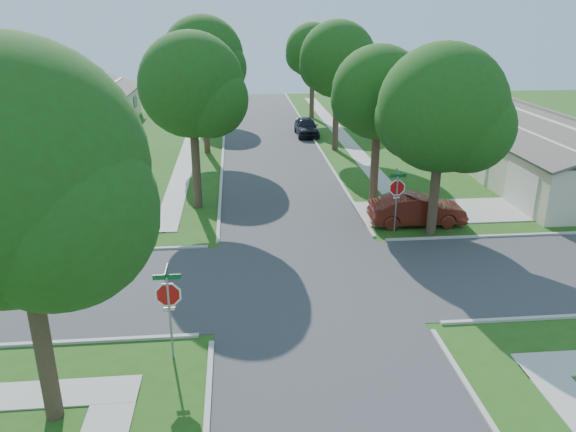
% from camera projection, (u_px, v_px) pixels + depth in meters
% --- Properties ---
extents(ground, '(100.00, 100.00, 0.00)m').
position_uv_depth(ground, '(308.00, 281.00, 21.71)').
color(ground, '#294C14').
rests_on(ground, ground).
extents(road_ns, '(7.00, 100.00, 0.02)m').
position_uv_depth(road_ns, '(308.00, 280.00, 21.71)').
color(road_ns, '#333335').
rests_on(road_ns, ground).
extents(sidewalk_ne, '(1.20, 40.00, 0.04)m').
position_uv_depth(sidewalk_ne, '(341.00, 135.00, 46.50)').
color(sidewalk_ne, '#9E9B91').
rests_on(sidewalk_ne, ground).
extents(sidewalk_nw, '(1.20, 40.00, 0.04)m').
position_uv_depth(sidewalk_nw, '(193.00, 138.00, 45.43)').
color(sidewalk_nw, '#9E9B91').
rests_on(sidewalk_nw, ground).
extents(driveway, '(8.80, 3.60, 0.05)m').
position_uv_depth(driveway, '(442.00, 211.00, 29.02)').
color(driveway, '#9E9B91').
rests_on(driveway, ground).
extents(stop_sign_sw, '(1.05, 0.80, 2.98)m').
position_uv_depth(stop_sign_sw, '(169.00, 299.00, 16.21)').
color(stop_sign_sw, gray).
rests_on(stop_sign_sw, ground).
extents(stop_sign_ne, '(1.05, 0.80, 2.98)m').
position_uv_depth(stop_sign_ne, '(397.00, 190.00, 25.80)').
color(stop_sign_ne, gray).
rests_on(stop_sign_ne, ground).
extents(tree_e_near, '(4.97, 4.80, 8.28)m').
position_uv_depth(tree_e_near, '(379.00, 97.00, 28.56)').
color(tree_e_near, '#38281C').
rests_on(tree_e_near, ground).
extents(tree_e_mid, '(5.59, 5.40, 9.21)m').
position_uv_depth(tree_e_mid, '(338.00, 63.00, 39.55)').
color(tree_e_mid, '#38281C').
rests_on(tree_e_mid, ground).
extents(tree_e_far, '(5.17, 5.00, 8.72)m').
position_uv_depth(tree_e_far, '(313.00, 53.00, 51.77)').
color(tree_e_far, '#38281C').
rests_on(tree_e_far, ground).
extents(tree_w_near, '(5.38, 5.20, 8.97)m').
position_uv_depth(tree_w_near, '(193.00, 90.00, 27.57)').
color(tree_w_near, '#38281C').
rests_on(tree_w_near, ground).
extents(tree_w_mid, '(5.80, 5.60, 9.56)m').
position_uv_depth(tree_w_mid, '(204.00, 61.00, 38.64)').
color(tree_w_mid, '#38281C').
rests_on(tree_w_mid, ground).
extents(tree_w_far, '(4.76, 4.60, 8.04)m').
position_uv_depth(tree_w_far, '(211.00, 59.00, 51.11)').
color(tree_w_far, '#38281C').
rests_on(tree_w_far, ground).
extents(tree_sw_corner, '(6.21, 6.00, 9.55)m').
position_uv_depth(tree_sw_corner, '(17.00, 185.00, 12.35)').
color(tree_sw_corner, '#38281C').
rests_on(tree_sw_corner, ground).
extents(tree_ne_corner, '(5.80, 5.60, 8.66)m').
position_uv_depth(tree_ne_corner, '(443.00, 114.00, 24.24)').
color(tree_ne_corner, '#38281C').
rests_on(tree_ne_corner, ground).
extents(house_ne_near, '(8.42, 13.60, 4.23)m').
position_uv_depth(house_ne_near, '(555.00, 160.00, 32.85)').
color(house_ne_near, beige).
rests_on(house_ne_near, ground).
extents(house_ne_far, '(8.42, 13.60, 4.23)m').
position_uv_depth(house_ne_far, '(446.00, 109.00, 49.64)').
color(house_ne_far, beige).
rests_on(house_ne_far, ground).
extents(house_nw_near, '(8.42, 13.60, 4.23)m').
position_uv_depth(house_nw_near, '(14.00, 156.00, 33.77)').
color(house_nw_near, beige).
rests_on(house_nw_near, ground).
extents(house_nw_far, '(8.42, 13.60, 4.23)m').
position_uv_depth(house_nw_far, '(83.00, 109.00, 49.63)').
color(house_nw_far, beige).
rests_on(house_nw_far, ground).
extents(car_driveway, '(4.64, 1.70, 1.52)m').
position_uv_depth(car_driveway, '(417.00, 209.00, 27.11)').
color(car_driveway, '#5A1B12').
rests_on(car_driveway, ground).
extents(car_curb_east, '(1.79, 4.35, 1.48)m').
position_uv_depth(car_curb_east, '(306.00, 127.00, 46.05)').
color(car_curb_east, black).
rests_on(car_curb_east, ground).
extents(car_curb_west, '(2.50, 5.13, 1.44)m').
position_uv_depth(car_curb_west, '(229.00, 96.00, 61.80)').
color(car_curb_west, black).
rests_on(car_curb_west, ground).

